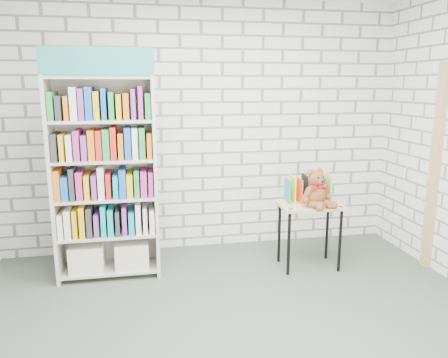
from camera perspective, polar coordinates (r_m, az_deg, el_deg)
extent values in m
plane|color=#444D41|center=(3.53, 2.23, -19.98)|extent=(4.50, 4.50, 0.00)
cube|color=silver|center=(4.98, -2.87, 6.66)|extent=(4.50, 0.02, 2.80)
cube|color=silver|center=(1.24, 24.71, -11.84)|extent=(4.50, 0.02, 2.80)
cube|color=beige|center=(4.43, -21.34, -0.34)|extent=(0.03, 0.38, 1.96)
cube|color=beige|center=(4.35, -8.98, 0.15)|extent=(0.03, 0.38, 1.96)
cube|color=beige|center=(4.54, -15.05, 0.38)|extent=(0.98, 0.02, 1.96)
cube|color=teal|center=(4.10, -16.28, 14.59)|extent=(0.98, 0.02, 0.24)
cube|color=beige|center=(4.64, -14.57, -11.22)|extent=(0.92, 0.36, 0.03)
cube|color=beige|center=(4.51, -14.82, -6.89)|extent=(0.92, 0.36, 0.03)
cube|color=beige|center=(4.40, -15.09, -2.32)|extent=(0.92, 0.36, 0.03)
cube|color=beige|center=(4.33, -15.36, 2.44)|extent=(0.92, 0.36, 0.03)
cube|color=beige|center=(4.28, -15.64, 7.33)|extent=(0.92, 0.36, 0.03)
cube|color=beige|center=(4.27, -15.94, 12.59)|extent=(0.92, 0.36, 0.03)
cube|color=silver|center=(4.61, -17.41, -9.63)|extent=(0.33, 0.32, 0.26)
cube|color=silver|center=(4.57, -11.91, -9.48)|extent=(0.33, 0.32, 0.26)
cube|color=green|center=(4.46, -14.93, -5.17)|extent=(0.92, 0.32, 0.26)
cube|color=orange|center=(4.36, -15.20, -0.51)|extent=(0.92, 0.32, 0.26)
cube|color=#BF338C|center=(4.30, -15.47, 4.32)|extent=(0.92, 0.32, 0.26)
cube|color=#19A5B2|center=(4.27, -15.76, 9.26)|extent=(0.92, 0.32, 0.26)
cube|color=tan|center=(4.58, 11.19, -3.34)|extent=(0.65, 0.46, 0.03)
cylinder|color=black|center=(4.44, 8.46, -8.37)|extent=(0.03, 0.03, 0.66)
cylinder|color=black|center=(4.75, 7.23, -6.95)|extent=(0.03, 0.03, 0.66)
cylinder|color=black|center=(4.63, 14.92, -7.82)|extent=(0.03, 0.03, 0.66)
cylinder|color=black|center=(4.92, 13.32, -6.50)|extent=(0.03, 0.03, 0.66)
cylinder|color=black|center=(4.34, 8.69, -3.93)|extent=(0.04, 0.04, 0.01)
cylinder|color=black|center=(4.52, 15.00, -3.55)|extent=(0.04, 0.04, 0.01)
cube|color=teal|center=(4.57, 8.28, -1.36)|extent=(0.02, 0.20, 0.26)
cube|color=#F3FD28|center=(4.58, 9.02, -1.33)|extent=(0.02, 0.20, 0.26)
cube|color=#F4421A|center=(4.60, 9.75, -1.30)|extent=(0.02, 0.20, 0.26)
cube|color=black|center=(4.62, 10.48, -1.27)|extent=(0.02, 0.20, 0.26)
cube|color=white|center=(4.64, 11.19, -1.24)|extent=(0.02, 0.20, 0.26)
cube|color=#F75C2B|center=(4.66, 11.91, -1.21)|extent=(0.02, 0.20, 0.26)
cube|color=#2D4FA9|center=(4.69, 12.61, -1.17)|extent=(0.02, 0.20, 0.26)
cube|color=#B8D145|center=(4.71, 13.31, -1.14)|extent=(0.02, 0.20, 0.26)
ellipsoid|color=brown|center=(4.48, 11.79, -2.03)|extent=(0.22, 0.19, 0.22)
sphere|color=brown|center=(4.44, 11.93, 0.09)|extent=(0.16, 0.16, 0.16)
sphere|color=brown|center=(4.40, 11.25, 0.86)|extent=(0.06, 0.06, 0.06)
sphere|color=brown|center=(4.47, 12.41, 1.00)|extent=(0.06, 0.06, 0.06)
sphere|color=brown|center=(4.39, 12.45, -0.34)|extent=(0.06, 0.06, 0.06)
sphere|color=black|center=(4.37, 12.20, 0.16)|extent=(0.02, 0.02, 0.02)
sphere|color=black|center=(4.40, 12.76, 0.23)|extent=(0.02, 0.02, 0.02)
sphere|color=black|center=(4.37, 12.69, -0.34)|extent=(0.02, 0.02, 0.02)
cylinder|color=brown|center=(4.39, 10.86, -1.86)|extent=(0.12, 0.09, 0.16)
cylinder|color=brown|center=(4.53, 13.07, -1.53)|extent=(0.11, 0.11, 0.16)
sphere|color=brown|center=(4.37, 10.62, -2.77)|extent=(0.06, 0.06, 0.06)
sphere|color=brown|center=(4.55, 13.47, -2.30)|extent=(0.06, 0.06, 0.06)
cylinder|color=brown|center=(4.37, 12.03, -3.32)|extent=(0.15, 0.18, 0.09)
cylinder|color=brown|center=(4.45, 13.30, -3.10)|extent=(0.07, 0.17, 0.09)
sphere|color=brown|center=(4.30, 12.39, -3.67)|extent=(0.08, 0.08, 0.08)
sphere|color=brown|center=(4.42, 14.19, -3.34)|extent=(0.08, 0.08, 0.08)
cone|color=red|center=(4.38, 12.02, -1.06)|extent=(0.08, 0.08, 0.06)
cone|color=red|center=(4.43, 12.76, -0.96)|extent=(0.08, 0.08, 0.06)
sphere|color=red|center=(4.40, 12.41, -1.02)|extent=(0.03, 0.03, 0.03)
cube|color=tan|center=(4.90, 25.81, 1.24)|extent=(0.05, 0.12, 2.10)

